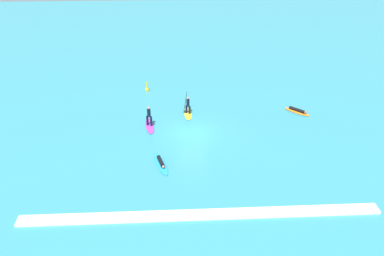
# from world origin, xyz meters

# --- Properties ---
(ground_plane) EXTENTS (120.00, 120.00, 0.00)m
(ground_plane) POSITION_xyz_m (0.00, 0.00, 0.00)
(ground_plane) COLOR teal
(ground_plane) RESTS_ON ground
(surfer_on_yellow_board) EXTENTS (0.78, 2.63, 2.23)m
(surfer_on_yellow_board) POSITION_xyz_m (-0.19, 3.71, 0.40)
(surfer_on_yellow_board) COLOR yellow
(surfer_on_yellow_board) RESTS_ON ground_plane
(surfer_on_purple_board) EXTENTS (1.13, 3.15, 1.93)m
(surfer_on_purple_board) POSITION_xyz_m (-3.72, 1.46, 0.45)
(surfer_on_purple_board) COLOR purple
(surfer_on_purple_board) RESTS_ON ground_plane
(surfer_on_blue_board) EXTENTS (1.51, 3.29, 0.40)m
(surfer_on_blue_board) POSITION_xyz_m (-2.61, -4.78, 0.13)
(surfer_on_blue_board) COLOR #1E8CD1
(surfer_on_blue_board) RESTS_ON ground_plane
(surfer_on_orange_board) EXTENTS (2.32, 2.40, 0.40)m
(surfer_on_orange_board) POSITION_xyz_m (10.26, 3.57, 0.14)
(surfer_on_orange_board) COLOR orange
(surfer_on_orange_board) RESTS_ON ground_plane
(marker_buoy) EXTENTS (0.41, 0.41, 1.09)m
(marker_buoy) POSITION_xyz_m (-4.30, 9.63, 0.20)
(marker_buoy) COLOR yellow
(marker_buoy) RESTS_ON ground_plane
(wave_crest) EXTENTS (22.71, 0.90, 0.18)m
(wave_crest) POSITION_xyz_m (0.00, -10.76, 0.09)
(wave_crest) COLOR white
(wave_crest) RESTS_ON ground_plane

